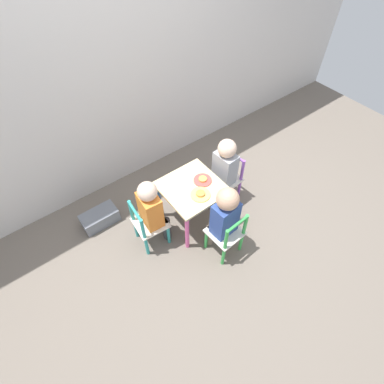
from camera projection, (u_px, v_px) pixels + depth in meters
ground_plane at (192, 218)px, 2.86m from camera, size 6.00×6.00×0.00m
house_wall at (122, 47)px, 2.33m from camera, size 6.00×0.06×2.60m
kids_table at (192, 193)px, 2.57m from camera, size 0.49×0.49×0.46m
chair_purple at (226, 179)px, 2.86m from camera, size 0.28×0.28×0.51m
chair_green at (227, 235)px, 2.46m from camera, size 0.27×0.27×0.51m
chair_teal at (148, 225)px, 2.52m from camera, size 0.28×0.28×0.51m
child_right at (224, 167)px, 2.69m from camera, size 0.22×0.21×0.74m
child_front at (224, 215)px, 2.32m from camera, size 0.21×0.22×0.76m
child_left at (152, 208)px, 2.40m from camera, size 0.22×0.21×0.73m
plate_right at (203, 180)px, 2.55m from camera, size 0.16×0.16×0.03m
plate_front at (200, 194)px, 2.44m from camera, size 0.16×0.16×0.03m
storage_bin at (100, 218)px, 2.78m from camera, size 0.33×0.18×0.14m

